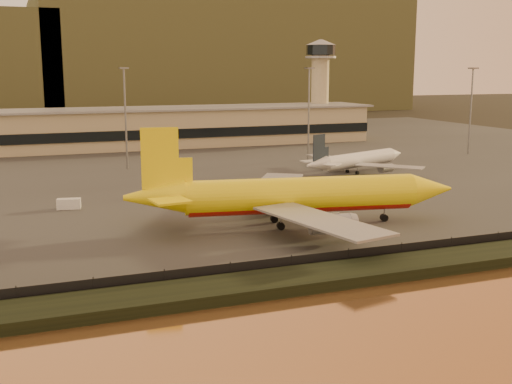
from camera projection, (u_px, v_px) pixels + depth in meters
The scene contains 12 objects.
ground at pixel (292, 244), 93.67m from camera, with size 900.00×900.00×0.00m, color black.
embankment at pixel (350, 274), 77.96m from camera, with size 320.00×7.00×1.40m, color black.
tarmac at pixel (154, 159), 180.70m from camera, with size 320.00×220.00×0.20m, color #2D2D2D.
perimeter_fence at pixel (334, 260), 81.52m from camera, with size 300.00×0.05×2.20m, color black.
terminal_building at pixel (87, 130), 202.40m from camera, with size 202.00×25.00×12.60m.
control_tower at pixel (320, 79), 234.35m from camera, with size 11.20×11.20×35.50m.
apron_light_masts at pixel (226, 106), 164.73m from camera, with size 152.20×12.20×25.40m.
distant_hills at pixel (33, 59), 391.95m from camera, with size 470.00×160.00×70.00m.
dhl_cargo_jet at pixel (295, 196), 103.23m from camera, with size 54.31×52.51×16.26m.
white_narrowbody_jet at pixel (358, 160), 156.33m from camera, with size 34.69×32.76×10.37m.
gse_vehicle_yellow at pixel (239, 194), 125.21m from camera, with size 4.32×1.94×1.94m, color yellow.
gse_vehicle_white at pixel (69, 204), 116.24m from camera, with size 4.15×1.87×1.87m, color silver.
Camera 1 is at (-37.54, -82.57, 25.16)m, focal length 45.00 mm.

